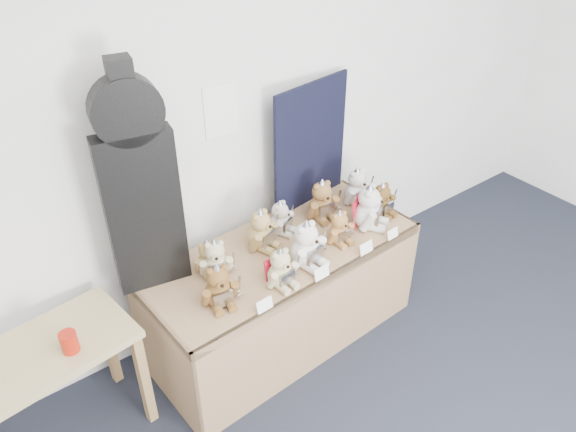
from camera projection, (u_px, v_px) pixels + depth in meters
room_shell at (221, 111)px, 3.07m from camera, size 6.00×6.00×6.00m
display_table at (290, 276)px, 3.31m from camera, size 1.69×0.77×0.69m
side_table at (49, 367)px, 2.72m from camera, size 0.87×0.55×0.69m
guitar_case at (139, 185)px, 2.71m from camera, size 0.39×0.18×1.23m
navy_board at (311, 145)px, 3.48m from camera, size 0.61×0.10×0.81m
red_cup at (69, 342)px, 2.61m from camera, size 0.08×0.08×0.11m
teddy_front_far_left at (219, 287)px, 2.84m from camera, size 0.22×0.20×0.27m
teddy_front_left at (281, 269)px, 2.97m from camera, size 0.21×0.18×0.25m
teddy_front_centre at (307, 246)px, 3.10m from camera, size 0.26×0.22×0.31m
teddy_front_right at (340, 229)px, 3.28m from camera, size 0.19×0.15×0.23m
teddy_front_far_right at (369, 209)px, 3.40m from camera, size 0.26×0.26×0.31m
teddy_front_end at (382, 201)px, 3.52m from camera, size 0.21×0.18×0.25m
teddy_back_left at (216, 260)px, 3.03m from camera, size 0.20×0.20×0.26m
teddy_back_centre_left at (262, 231)px, 3.23m from camera, size 0.23×0.22×0.28m
teddy_back_centre_right at (281, 219)px, 3.36m from camera, size 0.20×0.19×0.24m
teddy_back_right at (322, 202)px, 3.48m from camera, size 0.24×0.20×0.29m
teddy_back_end at (357, 188)px, 3.63m from camera, size 0.22×0.18×0.27m
teddy_back_far_left at (208, 258)px, 3.06m from camera, size 0.18×0.17×0.22m
entry_card_a at (265, 305)px, 2.84m from camera, size 0.10×0.03×0.07m
entry_card_b at (322, 273)px, 3.04m from camera, size 0.10×0.03×0.07m
entry_card_c at (366, 248)px, 3.22m from camera, size 0.10×0.03×0.07m
entry_card_d at (393, 234)px, 3.34m from camera, size 0.09×0.02×0.06m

